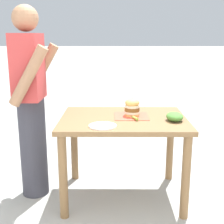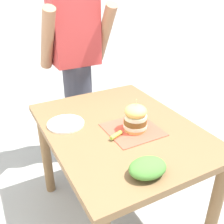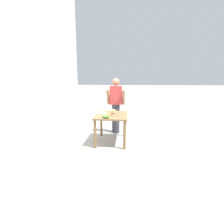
{
  "view_description": "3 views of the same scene",
  "coord_description": "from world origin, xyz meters",
  "px_view_note": "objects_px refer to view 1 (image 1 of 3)",
  "views": [
    {
      "loc": [
        -2.62,
        0.08,
        1.44
      ],
      "look_at": [
        0.0,
        0.1,
        0.8
      ],
      "focal_mm": 50.0,
      "sensor_mm": 36.0,
      "label": 1
    },
    {
      "loc": [
        -0.67,
        -1.16,
        1.54
      ],
      "look_at": [
        0.0,
        0.1,
        0.8
      ],
      "focal_mm": 42.0,
      "sensor_mm": 36.0,
      "label": 2
    },
    {
      "loc": [
        0.43,
        -4.47,
        1.68
      ],
      "look_at": [
        0.0,
        0.1,
        0.8
      ],
      "focal_mm": 28.0,
      "sensor_mm": 36.0,
      "label": 3
    }
  ],
  "objects_px": {
    "side_plate_with_forks": "(103,126)",
    "diner_across_table": "(31,101)",
    "side_salad": "(175,117)",
    "patio_table": "(123,131)",
    "sandwich": "(132,107)",
    "pickle_spear": "(135,118)"
  },
  "relations": [
    {
      "from": "sandwich",
      "to": "side_plate_with_forks",
      "type": "distance_m",
      "value": 0.42
    },
    {
      "from": "side_plate_with_forks",
      "to": "diner_across_table",
      "type": "bearing_deg",
      "value": 63.04
    },
    {
      "from": "side_plate_with_forks",
      "to": "diner_across_table",
      "type": "distance_m",
      "value": 0.73
    },
    {
      "from": "sandwich",
      "to": "diner_across_table",
      "type": "bearing_deg",
      "value": 90.35
    },
    {
      "from": "patio_table",
      "to": "diner_across_table",
      "type": "relative_size",
      "value": 0.64
    },
    {
      "from": "side_plate_with_forks",
      "to": "diner_across_table",
      "type": "xyz_separation_m",
      "value": [
        0.33,
        0.64,
        0.13
      ]
    },
    {
      "from": "patio_table",
      "to": "diner_across_table",
      "type": "bearing_deg",
      "value": 86.47
    },
    {
      "from": "pickle_spear",
      "to": "diner_across_table",
      "type": "xyz_separation_m",
      "value": [
        0.13,
        0.91,
        0.12
      ]
    },
    {
      "from": "side_plate_with_forks",
      "to": "side_salad",
      "type": "bearing_deg",
      "value": -73.49
    },
    {
      "from": "patio_table",
      "to": "side_plate_with_forks",
      "type": "distance_m",
      "value": 0.35
    },
    {
      "from": "side_plate_with_forks",
      "to": "diner_across_table",
      "type": "height_order",
      "value": "diner_across_table"
    },
    {
      "from": "pickle_spear",
      "to": "patio_table",
      "type": "bearing_deg",
      "value": 50.74
    },
    {
      "from": "patio_table",
      "to": "side_salad",
      "type": "xyz_separation_m",
      "value": [
        -0.1,
        -0.42,
        0.16
      ]
    },
    {
      "from": "diner_across_table",
      "to": "side_salad",
      "type": "bearing_deg",
      "value": -96.91
    },
    {
      "from": "pickle_spear",
      "to": "side_salad",
      "type": "distance_m",
      "value": 0.33
    },
    {
      "from": "sandwich",
      "to": "pickle_spear",
      "type": "xyz_separation_m",
      "value": [
        -0.13,
        -0.02,
        -0.06
      ]
    },
    {
      "from": "patio_table",
      "to": "sandwich",
      "type": "relative_size",
      "value": 5.7
    },
    {
      "from": "side_plate_with_forks",
      "to": "sandwich",
      "type": "bearing_deg",
      "value": -36.83
    },
    {
      "from": "sandwich",
      "to": "patio_table",
      "type": "bearing_deg",
      "value": 125.67
    },
    {
      "from": "patio_table",
      "to": "side_salad",
      "type": "distance_m",
      "value": 0.46
    },
    {
      "from": "patio_table",
      "to": "side_salad",
      "type": "bearing_deg",
      "value": -103.23
    },
    {
      "from": "pickle_spear",
      "to": "diner_across_table",
      "type": "bearing_deg",
      "value": 81.93
    }
  ]
}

